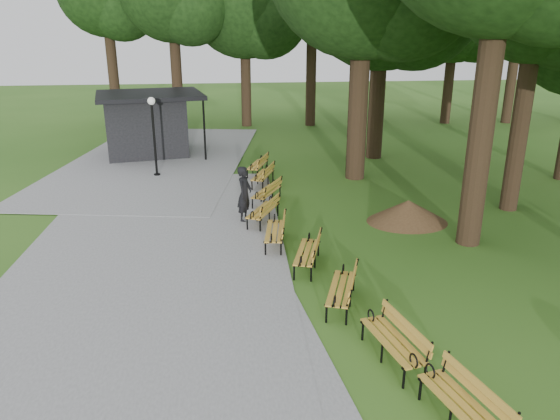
{
  "coord_description": "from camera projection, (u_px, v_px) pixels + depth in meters",
  "views": [
    {
      "loc": [
        -1.88,
        -11.68,
        6.22
      ],
      "look_at": [
        -0.16,
        2.91,
        1.1
      ],
      "focal_mm": 34.16,
      "sensor_mm": 36.0,
      "label": 1
    }
  ],
  "objects": [
    {
      "name": "bench_8",
      "position": [
        258.0,
        165.0,
        23.21
      ],
      "size": [
        1.24,
        2.0,
        0.88
      ],
      "primitive_type": null,
      "rotation": [
        0.0,
        0.0,
        -1.91
      ],
      "color": "gold",
      "rests_on": "ground"
    },
    {
      "name": "bench_6",
      "position": [
        267.0,
        192.0,
        19.46
      ],
      "size": [
        1.43,
        1.98,
        0.88
      ],
      "primitive_type": null,
      "rotation": [
        0.0,
        0.0,
        -2.04
      ],
      "color": "gold",
      "rests_on": "ground"
    },
    {
      "name": "ground",
      "position": [
        300.0,
        290.0,
        13.21
      ],
      "size": [
        100.0,
        100.0,
        0.0
      ],
      "primitive_type": "plane",
      "color": "#32631C",
      "rests_on": "ground"
    },
    {
      "name": "path",
      "position": [
        149.0,
        249.0,
        15.57
      ],
      "size": [
        12.0,
        38.0,
        0.06
      ],
      "primitive_type": "cube",
      "color": "gray",
      "rests_on": "ground"
    },
    {
      "name": "dirt_mound",
      "position": [
        408.0,
        211.0,
        17.64
      ],
      "size": [
        2.26,
        2.26,
        0.76
      ],
      "primitive_type": "cone",
      "color": "#47301C",
      "rests_on": "ground"
    },
    {
      "name": "bench_5",
      "position": [
        263.0,
        211.0,
        17.51
      ],
      "size": [
        1.42,
        1.99,
        0.88
      ],
      "primitive_type": null,
      "rotation": [
        0.0,
        0.0,
        -2.03
      ],
      "color": "gold",
      "rests_on": "ground"
    },
    {
      "name": "bench_1",
      "position": [
        393.0,
        341.0,
        10.29
      ],
      "size": [
        1.01,
        1.99,
        0.88
      ],
      "primitive_type": null,
      "rotation": [
        0.0,
        0.0,
        -1.37
      ],
      "color": "gold",
      "rests_on": "ground"
    },
    {
      "name": "bench_0",
      "position": [
        463.0,
        406.0,
        8.55
      ],
      "size": [
        1.07,
        2.0,
        0.88
      ],
      "primitive_type": null,
      "rotation": [
        0.0,
        0.0,
        -1.34
      ],
      "color": "gold",
      "rests_on": "ground"
    },
    {
      "name": "kiosk",
      "position": [
        145.0,
        124.0,
        26.47
      ],
      "size": [
        5.65,
        5.14,
        3.1
      ],
      "primitive_type": null,
      "rotation": [
        0.0,
        0.0,
        0.18
      ],
      "color": "black",
      "rests_on": "ground"
    },
    {
      "name": "bench_3",
      "position": [
        307.0,
        252.0,
        14.3
      ],
      "size": [
        1.17,
        2.0,
        0.88
      ],
      "primitive_type": null,
      "rotation": [
        0.0,
        0.0,
        -1.87
      ],
      "color": "gold",
      "rests_on": "ground"
    },
    {
      "name": "bench_4",
      "position": [
        275.0,
        231.0,
        15.76
      ],
      "size": [
        0.94,
        1.98,
        0.88
      ],
      "primitive_type": null,
      "rotation": [
        0.0,
        0.0,
        -1.73
      ],
      "color": "gold",
      "rests_on": "ground"
    },
    {
      "name": "lamp_post",
      "position": [
        153.0,
        121.0,
        22.35
      ],
      "size": [
        0.32,
        0.32,
        3.39
      ],
      "color": "black",
      "rests_on": "ground"
    },
    {
      "name": "person",
      "position": [
        245.0,
        194.0,
        17.55
      ],
      "size": [
        0.68,
        0.8,
        1.88
      ],
      "primitive_type": "imported",
      "rotation": [
        0.0,
        0.0,
        1.17
      ],
      "color": "black",
      "rests_on": "ground"
    },
    {
      "name": "bench_2",
      "position": [
        341.0,
        289.0,
        12.33
      ],
      "size": [
        1.24,
        2.0,
        0.88
      ],
      "primitive_type": null,
      "rotation": [
        0.0,
        0.0,
        -1.91
      ],
      "color": "gold",
      "rests_on": "ground"
    },
    {
      "name": "bench_7",
      "position": [
        263.0,
        175.0,
        21.63
      ],
      "size": [
        1.26,
        2.0,
        0.88
      ],
      "primitive_type": null,
      "rotation": [
        0.0,
        0.0,
        -1.92
      ],
      "color": "gold",
      "rests_on": "ground"
    }
  ]
}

